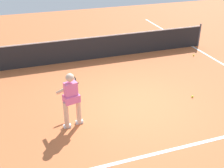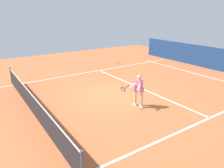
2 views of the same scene
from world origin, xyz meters
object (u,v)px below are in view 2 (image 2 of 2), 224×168
(tennis_ball_mid, at_px, (93,84))
(water_bottle, at_px, (118,63))
(tennis_ball_near, at_px, (34,84))
(tennis_player, at_px, (138,89))

(tennis_ball_mid, bearing_deg, water_bottle, -51.21)
(tennis_ball_near, xyz_separation_m, water_bottle, (1.44, -7.37, 0.09))
(tennis_player, xyz_separation_m, tennis_ball_near, (5.94, 3.26, -0.81))
(tennis_ball_near, distance_m, water_bottle, 7.51)
(tennis_ball_near, distance_m, tennis_ball_mid, 3.66)
(tennis_ball_near, relative_size, water_bottle, 0.28)
(tennis_player, distance_m, water_bottle, 8.48)
(tennis_ball_near, relative_size, tennis_ball_mid, 1.00)
(tennis_player, xyz_separation_m, water_bottle, (7.38, -4.11, -0.73))
(tennis_player, bearing_deg, water_bottle, -29.13)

